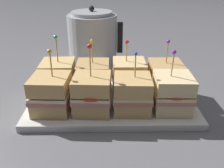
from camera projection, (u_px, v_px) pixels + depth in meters
The scene contains 11 objects.
ground_plane at pixel (112, 106), 0.66m from camera, with size 6.00×6.00×0.00m, color slate.
serving_platter at pixel (112, 103), 0.65m from camera, with size 0.44×0.24×0.02m.
sandwich_front_far_left at pixel (51, 94), 0.58m from camera, with size 0.10×0.10×0.16m.
sandwich_front_center_left at pixel (92, 94), 0.58m from camera, with size 0.10×0.10×0.17m.
sandwich_front_center_right at pixel (132, 94), 0.59m from camera, with size 0.10×0.10×0.15m.
sandwich_front_far_right at pixel (172, 93), 0.59m from camera, with size 0.10×0.10×0.16m.
sandwich_back_far_left at pixel (59, 77), 0.67m from camera, with size 0.10×0.10×0.17m.
sandwich_back_center_left at pixel (93, 77), 0.67m from camera, with size 0.09×0.09×0.16m.
sandwich_back_center_right at pixel (129, 77), 0.68m from camera, with size 0.09×0.09×0.15m.
sandwich_back_far_right at pixel (165, 77), 0.68m from camera, with size 0.09×0.09×0.15m.
kettle_steel at pixel (93, 39), 0.90m from camera, with size 0.21×0.18×0.22m.
Camera 1 is at (-0.01, -0.56, 0.34)m, focal length 38.00 mm.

